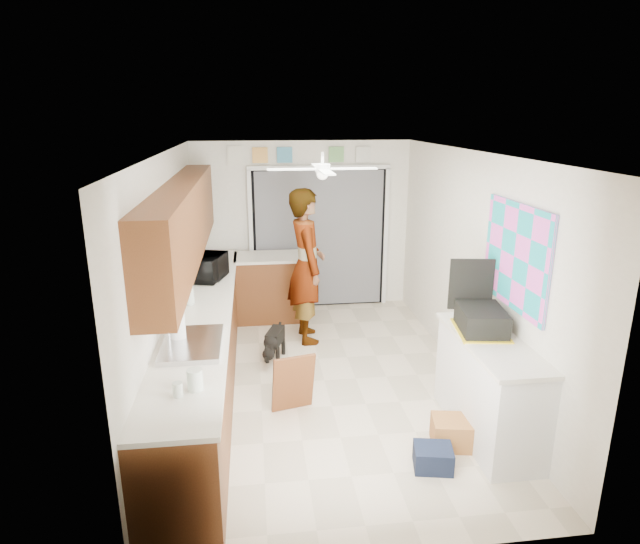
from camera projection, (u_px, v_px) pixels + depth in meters
name	position (u px, v px, depth m)	size (l,w,h in m)	color
floor	(324.00, 380.00, 5.98)	(5.00, 5.00, 0.00)	beige
ceiling	(325.00, 153.00, 5.27)	(5.00, 5.00, 0.00)	white
wall_back	(302.00, 226.00, 8.01)	(3.20, 3.20, 0.00)	white
wall_front	(380.00, 391.00, 3.25)	(3.20, 3.20, 0.00)	white
wall_left	(169.00, 279.00, 5.44)	(5.00, 5.00, 0.00)	white
wall_right	(470.00, 268.00, 5.82)	(5.00, 5.00, 0.00)	white
left_base_cabinets	(204.00, 350.00, 5.70)	(0.60, 4.80, 0.90)	brown
left_countertop	(202.00, 308.00, 5.57)	(0.62, 4.80, 0.04)	white
upper_cabinets	(184.00, 222.00, 5.49)	(0.32, 4.00, 0.80)	brown
sink_basin	(192.00, 345.00, 4.61)	(0.50, 0.76, 0.06)	silver
faucet	(169.00, 336.00, 4.56)	(0.03, 0.03, 0.22)	silver
peninsula_base	(272.00, 288.00, 7.70)	(1.00, 0.60, 0.90)	brown
peninsula_top	(271.00, 257.00, 7.56)	(1.04, 0.64, 0.04)	white
back_opening_recess	(319.00, 239.00, 8.06)	(2.00, 0.06, 2.10)	black
curtain_panel	(320.00, 240.00, 8.03)	(1.90, 0.03, 2.05)	gray
door_trim_left	(251.00, 241.00, 7.91)	(0.06, 0.04, 2.10)	white
door_trim_right	(386.00, 238.00, 8.16)	(0.06, 0.04, 2.10)	white
door_trim_head	(319.00, 167.00, 7.73)	(2.10, 0.04, 0.06)	white
header_frame_0	(260.00, 155.00, 7.61)	(0.22, 0.02, 0.22)	#EAA94E
header_frame_1	(285.00, 155.00, 7.65)	(0.22, 0.02, 0.22)	#4897C1
header_frame_3	(336.00, 154.00, 7.74)	(0.22, 0.02, 0.22)	#6BAC62
header_frame_4	(363.00, 154.00, 7.79)	(0.22, 0.02, 0.22)	silver
route66_sign	(235.00, 155.00, 7.56)	(0.22, 0.02, 0.26)	silver
right_counter_base	(488.00, 390.00, 4.88)	(0.50, 1.40, 0.90)	white
right_counter_top	(492.00, 342.00, 4.74)	(0.54, 1.44, 0.04)	white
abstract_painting	(516.00, 256.00, 4.75)	(0.03, 1.15, 0.95)	#FF5DDB
ceiling_fan	(322.00, 169.00, 5.51)	(1.14, 1.14, 0.24)	white
microwave	(207.00, 267.00, 6.44)	(0.54, 0.37, 0.30)	black
soap_bottle	(189.00, 293.00, 5.58)	(0.10, 0.10, 0.27)	silver
jar_a	(195.00, 380.00, 3.87)	(0.11, 0.11, 0.16)	silver
jar_b	(178.00, 390.00, 3.78)	(0.07, 0.07, 0.11)	silver
paper_towel_roll	(178.00, 327.00, 4.65)	(0.13, 0.13, 0.29)	white
suitcase	(481.00, 320.00, 4.90)	(0.39, 0.52, 0.22)	black
suitcase_rim	(480.00, 331.00, 4.94)	(0.44, 0.58, 0.02)	yellow
suitcase_lid	(471.00, 284.00, 5.11)	(0.42, 0.03, 0.50)	black
cardboard_box	(455.00, 432.00, 4.78)	(0.41, 0.31, 0.26)	#9A5F30
navy_crate	(433.00, 458.00, 4.48)	(0.32, 0.26, 0.19)	#131B31
cabinet_door_panel	(293.00, 383.00, 5.27)	(0.42, 0.03, 0.63)	brown
man	(306.00, 266.00, 6.83)	(0.73, 0.48, 2.00)	white
dog	(275.00, 343.00, 6.47)	(0.23, 0.53, 0.42)	black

